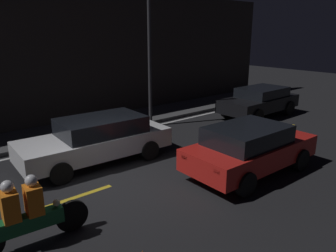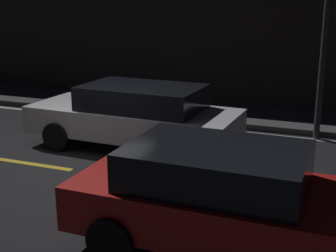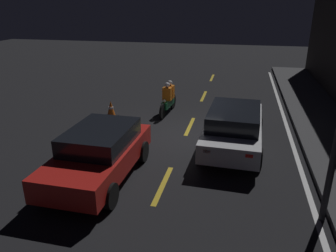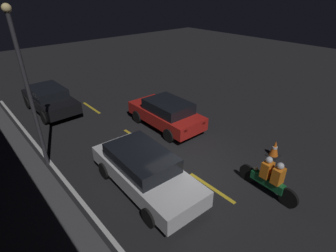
{
  "view_description": "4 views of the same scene",
  "coord_description": "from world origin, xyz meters",
  "px_view_note": "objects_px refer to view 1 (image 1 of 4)",
  "views": [
    {
      "loc": [
        -3.8,
        -6.91,
        3.89
      ],
      "look_at": [
        1.87,
        -0.1,
        1.29
      ],
      "focal_mm": 35.0,
      "sensor_mm": 36.0,
      "label": 1
    },
    {
      "loc": [
        4.72,
        -7.07,
        3.18
      ],
      "look_at": [
        1.79,
        0.44,
        0.94
      ],
      "focal_mm": 50.0,
      "sensor_mm": 36.0,
      "label": 2
    },
    {
      "loc": [
        10.84,
        1.79,
        4.54
      ],
      "look_at": [
        1.62,
        -0.28,
        0.96
      ],
      "focal_mm": 35.0,
      "sensor_mm": 36.0,
      "label": 3
    },
    {
      "loc": [
        -5.29,
        5.76,
        6.18
      ],
      "look_at": [
        1.74,
        -0.39,
        1.19
      ],
      "focal_mm": 28.0,
      "sensor_mm": 36.0,
      "label": 4
    }
  ],
  "objects_px": {
    "sedan_white": "(97,139)",
    "street_lamp": "(149,48)",
    "motorcycle": "(26,214)",
    "van_black": "(260,101)",
    "taxi_red": "(250,148)"
  },
  "relations": [
    {
      "from": "motorcycle",
      "to": "street_lamp",
      "type": "xyz_separation_m",
      "value": [
        6.57,
        4.98,
        2.58
      ]
    },
    {
      "from": "taxi_red",
      "to": "street_lamp",
      "type": "bearing_deg",
      "value": 83.66
    },
    {
      "from": "van_black",
      "to": "street_lamp",
      "type": "xyz_separation_m",
      "value": [
        -4.9,
        1.94,
        2.49
      ]
    },
    {
      "from": "taxi_red",
      "to": "street_lamp",
      "type": "relative_size",
      "value": 0.7
    },
    {
      "from": "motorcycle",
      "to": "taxi_red",
      "type": "bearing_deg",
      "value": -1.7
    },
    {
      "from": "sedan_white",
      "to": "taxi_red",
      "type": "xyz_separation_m",
      "value": [
        2.88,
        -3.47,
        0.01
      ]
    },
    {
      "from": "motorcycle",
      "to": "van_black",
      "type": "bearing_deg",
      "value": 18.88
    },
    {
      "from": "taxi_red",
      "to": "street_lamp",
      "type": "distance_m",
      "value": 6.14
    },
    {
      "from": "sedan_white",
      "to": "street_lamp",
      "type": "xyz_separation_m",
      "value": [
        3.59,
        2.1,
        2.5
      ]
    },
    {
      "from": "sedan_white",
      "to": "van_black",
      "type": "height_order",
      "value": "sedan_white"
    },
    {
      "from": "sedan_white",
      "to": "street_lamp",
      "type": "relative_size",
      "value": 0.8
    },
    {
      "from": "taxi_red",
      "to": "street_lamp",
      "type": "xyz_separation_m",
      "value": [
        0.71,
        5.57,
        2.49
      ]
    },
    {
      "from": "van_black",
      "to": "motorcycle",
      "type": "relative_size",
      "value": 1.89
    },
    {
      "from": "taxi_red",
      "to": "motorcycle",
      "type": "distance_m",
      "value": 5.89
    },
    {
      "from": "sedan_white",
      "to": "street_lamp",
      "type": "distance_m",
      "value": 4.85
    }
  ]
}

